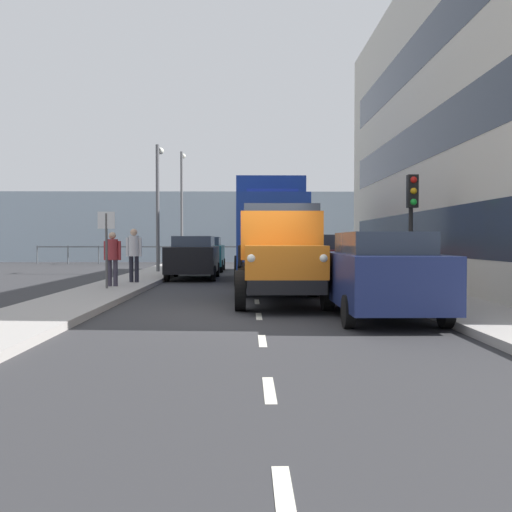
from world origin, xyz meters
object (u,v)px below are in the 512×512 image
truck_vintage_orange (281,256)px  car_maroon_kerbside_1 (337,263)px  car_black_oppositeside_0 (194,257)px  lorry_cargo_blue (269,227)px  pedestrian_couple_a (134,251)px  lamp_post_promenade (158,195)px  pedestrian_couple_b (112,254)px  car_red_kerbside_2 (317,257)px  car_navy_kerbside_near (380,273)px  car_teal_oppositeside_1 (204,253)px  lamp_post_far (182,197)px  traffic_light_near (412,207)px  street_sign (106,236)px

truck_vintage_orange → car_maroon_kerbside_1: (-1.85, -3.21, -0.28)m
car_maroon_kerbside_1 → car_black_oppositeside_0: (4.85, -6.24, 0.00)m
lorry_cargo_blue → pedestrian_couple_a: bearing=32.9°
pedestrian_couple_a → lamp_post_promenade: (0.24, -6.97, 2.39)m
pedestrian_couple_b → pedestrian_couple_a: pedestrian_couple_a is taller
truck_vintage_orange → car_red_kerbside_2: 8.54m
lamp_post_promenade → car_maroon_kerbside_1: bearing=125.9°
lorry_cargo_blue → car_navy_kerbside_near: bearing=99.3°
lorry_cargo_blue → car_teal_oppositeside_1: size_ratio=2.08×
lamp_post_promenade → lorry_cargo_blue: bearing=141.2°
car_black_oppositeside_0 → lamp_post_far: bearing=-81.7°
car_teal_oppositeside_1 → lamp_post_promenade: 4.34m
car_navy_kerbside_near → pedestrian_couple_a: pedestrian_couple_a is taller
car_black_oppositeside_0 → pedestrian_couple_a: pedestrian_couple_a is taller
truck_vintage_orange → pedestrian_couple_a: 7.22m
lorry_cargo_blue → car_red_kerbside_2: size_ratio=2.02×
car_teal_oppositeside_1 → car_red_kerbside_2: bearing=124.7°
traffic_light_near → lamp_post_far: size_ratio=0.46×
car_maroon_kerbside_1 → street_sign: 6.86m
lorry_cargo_blue → pedestrian_couple_b: 6.93m
car_red_kerbside_2 → lamp_post_promenade: lamp_post_promenade is taller
truck_vintage_orange → lamp_post_far: (4.97, -22.97, 3.08)m
car_red_kerbside_2 → traffic_light_near: (-1.85, 6.54, 1.58)m
lamp_post_promenade → car_navy_kerbside_near: bearing=114.1°
lamp_post_promenade → street_sign: bearing=89.5°
lorry_cargo_blue → car_black_oppositeside_0: (3.03, -0.90, -1.18)m
lorry_cargo_blue → lamp_post_far: bearing=-70.9°
lorry_cargo_blue → car_black_oppositeside_0: size_ratio=1.81×
car_red_kerbside_2 → lamp_post_far: (6.82, -14.64, 3.37)m
pedestrian_couple_b → street_sign: bearing=90.9°
car_maroon_kerbside_1 → traffic_light_near: size_ratio=1.26×
lorry_cargo_blue → car_maroon_kerbside_1: (-1.82, 5.34, -1.18)m
car_black_oppositeside_0 → car_maroon_kerbside_1: bearing=127.8°
car_teal_oppositeside_1 → pedestrian_couple_a: (1.64, 9.79, 0.32)m
car_maroon_kerbside_1 → car_teal_oppositeside_1: same height
lorry_cargo_blue → street_sign: (4.99, 5.52, -0.39)m
pedestrian_couple_b → pedestrian_couple_a: (-0.33, -1.69, 0.09)m
truck_vintage_orange → street_sign: bearing=-31.5°
lamp_post_far → lorry_cargo_blue: bearing=109.1°
pedestrian_couple_a → car_black_oppositeside_0: bearing=-112.7°
car_black_oppositeside_0 → street_sign: 6.75m
street_sign → car_maroon_kerbside_1: bearing=-178.5°
pedestrian_couple_a → car_navy_kerbside_near: bearing=128.7°
car_maroon_kerbside_1 → pedestrian_couple_a: (6.49, -2.32, 0.32)m
pedestrian_couple_b → car_black_oppositeside_0: bearing=-109.4°
car_black_oppositeside_0 → pedestrian_couple_a: (1.64, 3.92, 0.32)m
truck_vintage_orange → car_red_kerbside_2: (-1.85, -8.33, -0.28)m
car_teal_oppositeside_1 → lamp_post_promenade: size_ratio=0.69×
pedestrian_couple_a → traffic_light_near: 9.22m
car_teal_oppositeside_1 → pedestrian_couple_a: size_ratio=2.19×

